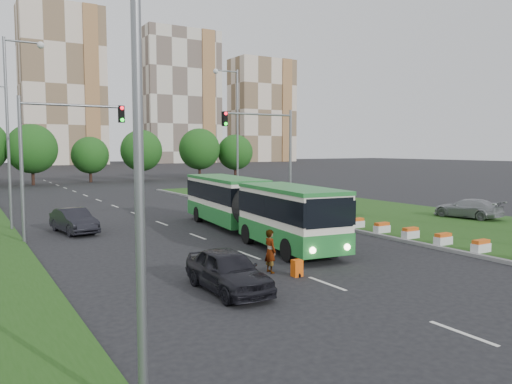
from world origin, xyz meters
TOP-DOWN VIEW (x-y plane):
  - ground at (0.00, 0.00)m, footprint 360.00×360.00m
  - grass_median at (13.00, 8.00)m, footprint 14.00×60.00m
  - median_kerb at (6.05, 8.00)m, footprint 0.30×60.00m
  - lane_markings at (-3.00, 20.00)m, footprint 0.20×100.00m
  - flower_planters at (6.70, 1.90)m, footprint 1.10×20.30m
  - traffic_mast_median at (4.78, 10.00)m, footprint 5.76×0.32m
  - traffic_mast_left at (-10.38, 9.00)m, footprint 5.76×0.32m
  - street_lamps at (-3.00, 10.00)m, footprint 36.00×60.00m
  - tree_line at (10.00, 55.00)m, footprint 120.00×8.00m
  - apartment_tower_ceast at (15.00, 150.00)m, footprint 25.00×15.00m
  - apartment_tower_east at (55.00, 150.00)m, footprint 27.00×15.00m
  - midrise_east at (90.00, 150.00)m, footprint 24.00×14.00m
  - articulated_bus at (-0.21, 4.73)m, footprint 2.69×17.27m
  - car_left_near at (-6.72, -4.93)m, footprint 1.88×4.54m
  - car_left_far at (-8.99, 11.07)m, footprint 2.26×4.74m
  - car_median at (16.64, 2.20)m, footprint 2.75×5.08m
  - pedestrian at (-3.94, -3.43)m, footprint 0.44×0.67m
  - shopping_trolley at (-3.36, -4.52)m, footprint 0.40×0.42m

SIDE VIEW (x-z plane):
  - ground at x=0.00m, z-range 0.00..0.00m
  - lane_markings at x=-3.00m, z-range -0.01..0.01m
  - grass_median at x=13.00m, z-range 0.00..0.15m
  - median_kerb at x=6.05m, z-range 0.00..0.18m
  - shopping_trolley at x=-3.36m, z-range 0.00..0.68m
  - flower_planters at x=6.70m, z-range 0.15..0.75m
  - car_left_far at x=-8.99m, z-range 0.00..1.50m
  - car_left_near at x=-6.72m, z-range 0.00..1.54m
  - car_median at x=16.64m, z-range 0.15..1.55m
  - pedestrian at x=-3.94m, z-range 0.00..1.82m
  - articulated_bus at x=-0.21m, z-range 0.32..3.16m
  - tree_line at x=10.00m, z-range 0.00..9.00m
  - traffic_mast_median at x=4.78m, z-range 1.35..9.35m
  - traffic_mast_left at x=-10.38m, z-range 1.35..9.35m
  - street_lamps at x=-3.00m, z-range 0.00..12.00m
  - midrise_east at x=90.00m, z-range 0.00..40.00m
  - apartment_tower_east at x=55.00m, z-range 0.00..47.00m
  - apartment_tower_ceast at x=15.00m, z-range 0.00..50.00m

